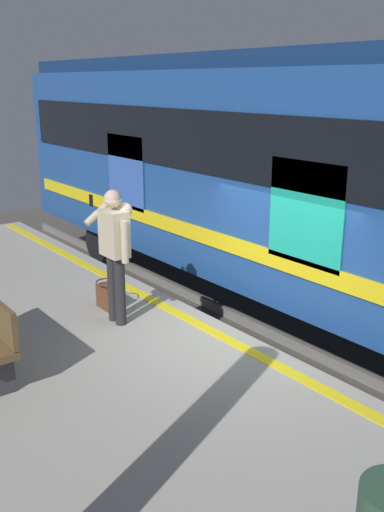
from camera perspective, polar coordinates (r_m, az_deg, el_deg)
ground_plane at (r=7.75m, az=4.49°, el=-13.12°), size 24.59×24.59×0.00m
platform at (r=6.39m, az=-12.44°, el=-16.19°), size 14.74×4.82×0.86m
safety_line at (r=7.17m, az=2.85°, el=-7.94°), size 14.45×0.16×0.01m
track_rail_near at (r=8.66m, az=11.92°, el=-9.42°), size 19.17×0.08×0.16m
track_rail_far at (r=9.71m, az=17.52°, el=-6.87°), size 19.17×0.08×0.16m
train_carriage at (r=9.53m, az=7.91°, el=9.18°), size 12.00×3.02×4.14m
passenger at (r=7.28m, az=-7.67°, el=1.05°), size 0.57×0.55×1.76m
handbag at (r=8.02m, az=-8.42°, el=-3.94°), size 0.35×0.32×0.40m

